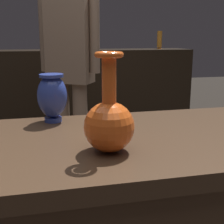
{
  "coord_description": "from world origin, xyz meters",
  "views": [
    {
      "loc": [
        -0.23,
        -0.94,
        1.12
      ],
      "look_at": [
        -0.02,
        -0.06,
        0.9
      ],
      "focal_mm": 50.23,
      "sensor_mm": 36.0,
      "label": 1
    }
  ],
  "objects_px": {
    "shelf_vase_far_right": "(159,40)",
    "visitor_center_back": "(70,62)",
    "vase_centerpiece": "(109,122)",
    "vase_tall_behind": "(52,96)"
  },
  "relations": [
    {
      "from": "vase_tall_behind",
      "to": "shelf_vase_far_right",
      "type": "distance_m",
      "value": 2.37
    },
    {
      "from": "vase_tall_behind",
      "to": "visitor_center_back",
      "type": "relative_size",
      "value": 0.11
    },
    {
      "from": "shelf_vase_far_right",
      "to": "visitor_center_back",
      "type": "xyz_separation_m",
      "value": [
        -1.04,
        -0.88,
        -0.15
      ]
    },
    {
      "from": "vase_tall_behind",
      "to": "visitor_center_back",
      "type": "bearing_deg",
      "value": 81.1
    },
    {
      "from": "shelf_vase_far_right",
      "to": "visitor_center_back",
      "type": "height_order",
      "value": "visitor_center_back"
    },
    {
      "from": "vase_centerpiece",
      "to": "vase_tall_behind",
      "type": "bearing_deg",
      "value": 111.2
    },
    {
      "from": "visitor_center_back",
      "to": "vase_centerpiece",
      "type": "bearing_deg",
      "value": 120.16
    },
    {
      "from": "shelf_vase_far_right",
      "to": "visitor_center_back",
      "type": "distance_m",
      "value": 1.38
    },
    {
      "from": "vase_tall_behind",
      "to": "shelf_vase_far_right",
      "type": "bearing_deg",
      "value": 58.85
    },
    {
      "from": "shelf_vase_far_right",
      "to": "visitor_center_back",
      "type": "relative_size",
      "value": 0.12
    }
  ]
}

